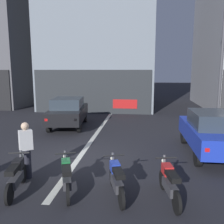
{
  "coord_description": "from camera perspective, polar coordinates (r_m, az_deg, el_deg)",
  "views": [
    {
      "loc": [
        2.2,
        -8.04,
        3.12
      ],
      "look_at": [
        0.98,
        2.0,
        1.4
      ],
      "focal_mm": 38.87,
      "sensor_mm": 36.0,
      "label": 1
    }
  ],
  "objects": [
    {
      "name": "motorcycle_blue_row_centre",
      "position": [
        6.27,
        1.04,
        -15.45
      ],
      "size": [
        0.65,
        1.62,
        0.98
      ],
      "color": "black",
      "rests_on": "ground"
    },
    {
      "name": "motorcycle_green_row_left_mid",
      "position": [
        6.53,
        -10.67,
        -14.58
      ],
      "size": [
        0.7,
        1.59,
        0.98
      ],
      "color": "black",
      "rests_on": "ground"
    },
    {
      "name": "ground_plane",
      "position": [
        8.9,
        -8.01,
        -10.96
      ],
      "size": [
        120.0,
        120.0,
        0.0
      ],
      "primitive_type": "plane",
      "color": "#232328"
    },
    {
      "name": "car_red_down_street",
      "position": [
        19.64,
        3.55,
        3.09
      ],
      "size": [
        1.81,
        4.12,
        1.64
      ],
      "color": "black",
      "rests_on": "ground"
    },
    {
      "name": "lane_centre_line",
      "position": [
        14.55,
        -1.96,
        -2.73
      ],
      "size": [
        0.2,
        18.0,
        0.01
      ],
      "primitive_type": "cube",
      "color": "silver",
      "rests_on": "ground"
    },
    {
      "name": "car_blue_parked_kerbside",
      "position": [
        9.83,
        22.49,
        -4.23
      ],
      "size": [
        1.8,
        4.12,
        1.64
      ],
      "color": "black",
      "rests_on": "ground"
    },
    {
      "name": "motorcycle_red_row_right_mid",
      "position": [
        6.27,
        13.31,
        -15.76
      ],
      "size": [
        0.55,
        1.66,
        0.98
      ],
      "color": "black",
      "rests_on": "ground"
    },
    {
      "name": "street_lamp",
      "position": [
        13.32,
        24.63,
        14.32
      ],
      "size": [
        0.36,
        0.36,
        7.3
      ],
      "color": "#47474C",
      "rests_on": "ground"
    },
    {
      "name": "motorcycle_black_row_leftmost",
      "position": [
        6.9,
        -21.56,
        -13.74
      ],
      "size": [
        0.55,
        1.65,
        0.98
      ],
      "color": "black",
      "rests_on": "ground"
    },
    {
      "name": "car_black_crossing_near",
      "position": [
        13.79,
        -10.25,
        0.16
      ],
      "size": [
        2.22,
        4.28,
        1.64
      ],
      "color": "black",
      "rests_on": "ground"
    },
    {
      "name": "building_mid_block",
      "position": [
        23.08,
        -2.47,
        22.72
      ],
      "size": [
        9.01,
        9.5,
        16.72
      ],
      "color": "gray",
      "rests_on": "ground"
    },
    {
      "name": "person_by_motorcycles",
      "position": [
        7.55,
        -19.51,
        -8.37
      ],
      "size": [
        0.42,
        0.4,
        1.67
      ],
      "color": "#23232D",
      "rests_on": "ground"
    }
  ]
}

